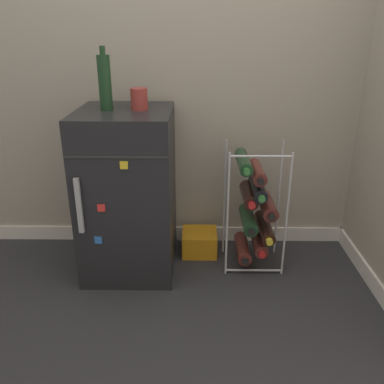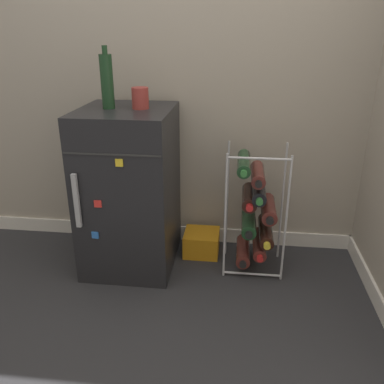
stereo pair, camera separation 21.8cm
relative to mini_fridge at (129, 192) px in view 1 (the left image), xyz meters
The scene contains 7 objects.
ground_plane 0.59m from the mini_fridge, 39.73° to the right, with size 14.00×14.00×0.00m, color #28282B.
wall_back 0.91m from the mini_fridge, 46.82° to the left, with size 6.97×0.07×2.50m.
mini_fridge is the anchor object (origin of this frame).
wine_rack 0.69m from the mini_fridge, ahead, with size 0.32×0.33×0.70m.
soda_box 0.55m from the mini_fridge, 18.80° to the left, with size 0.20×0.20×0.14m.
fridge_top_cup 0.50m from the mini_fridge, ahead, with size 0.08×0.08×0.11m.
fridge_top_bottle 0.58m from the mini_fridge, behind, with size 0.06×0.06×0.30m.
Camera 1 is at (0.07, -1.76, 1.27)m, focal length 38.00 mm.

